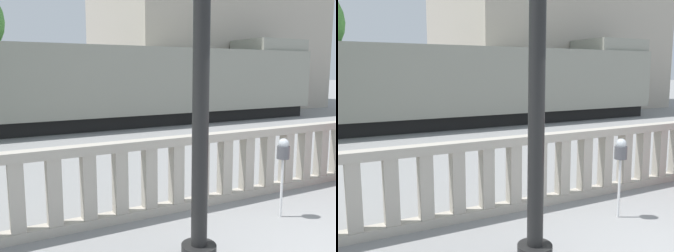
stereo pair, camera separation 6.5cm
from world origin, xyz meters
The scene contains 3 objects.
balustrade centered at (0.00, 2.73, 0.63)m, with size 12.93×0.24×1.26m.
parking_meter centered at (0.34, 1.67, 1.04)m, with size 0.20×0.20×1.28m.
train_near centered at (1.62, 12.50, 1.75)m, with size 20.16×2.90×3.90m.
Camera 1 is at (-3.97, -2.55, 2.33)m, focal length 40.00 mm.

